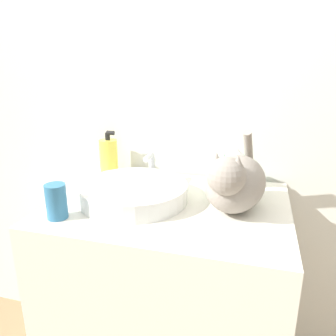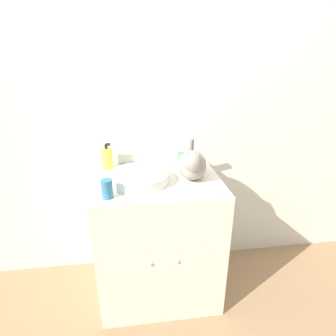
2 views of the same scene
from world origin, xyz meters
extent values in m
cube|color=silver|center=(0.00, 0.63, 1.25)|extent=(6.00, 0.05, 2.50)
cube|color=silver|center=(0.00, 0.29, 0.43)|extent=(0.77, 0.58, 0.86)
cylinder|color=white|center=(-0.12, 0.28, 0.89)|extent=(0.36, 0.36, 0.06)
cylinder|color=silver|center=(-0.12, 0.47, 0.92)|extent=(0.02, 0.02, 0.11)
cylinder|color=silver|center=(-0.12, 0.44, 0.97)|extent=(0.02, 0.07, 0.02)
cylinder|color=white|center=(-0.18, 0.47, 0.88)|extent=(0.03, 0.03, 0.03)
cylinder|color=white|center=(-0.06, 0.47, 0.88)|extent=(0.03, 0.03, 0.03)
ellipsoid|color=gray|center=(0.21, 0.30, 0.95)|extent=(0.22, 0.29, 0.17)
sphere|color=gray|center=(0.19, 0.19, 1.01)|extent=(0.13, 0.13, 0.11)
cone|color=gray|center=(0.16, 0.20, 1.05)|extent=(0.04, 0.04, 0.04)
cone|color=gray|center=(0.22, 0.19, 1.05)|extent=(0.04, 0.04, 0.04)
cylinder|color=gray|center=(0.24, 0.45, 1.02)|extent=(0.05, 0.11, 0.15)
cylinder|color=#EADB4C|center=(-0.32, 0.52, 0.94)|extent=(0.07, 0.07, 0.14)
cylinder|color=black|center=(-0.32, 0.52, 1.02)|extent=(0.02, 0.02, 0.03)
cylinder|color=black|center=(-0.31, 0.52, 1.04)|extent=(0.03, 0.02, 0.02)
cylinder|color=#4CB266|center=(0.19, 0.49, 0.93)|extent=(0.08, 0.08, 0.12)
cone|color=white|center=(0.19, 0.49, 1.00)|extent=(0.07, 0.07, 0.04)
cylinder|color=teal|center=(-0.29, 0.10, 0.92)|extent=(0.06, 0.06, 0.11)
camera|label=1|loc=(0.26, -0.67, 1.30)|focal=35.00mm
camera|label=2|loc=(-0.13, -1.18, 1.53)|focal=28.00mm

